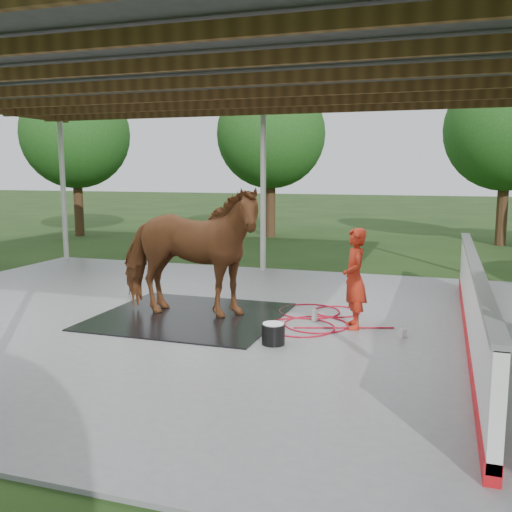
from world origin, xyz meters
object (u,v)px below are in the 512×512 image
(handler, at_px, (355,278))
(wash_bucket, at_px, (273,333))
(dasher_board, at_px, (473,305))
(horse, at_px, (188,252))

(handler, height_order, wash_bucket, handler)
(handler, distance_m, wash_bucket, 1.66)
(dasher_board, height_order, handler, handler)
(dasher_board, relative_size, handler, 5.12)
(dasher_board, relative_size, wash_bucket, 24.30)
(dasher_board, bearing_deg, horse, 179.56)
(horse, relative_size, handler, 1.64)
(wash_bucket, bearing_deg, handler, 52.15)
(dasher_board, distance_m, wash_bucket, 2.86)
(horse, height_order, handler, horse)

